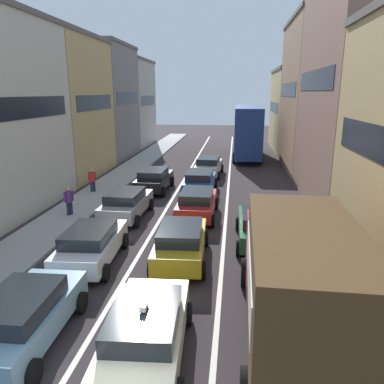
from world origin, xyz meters
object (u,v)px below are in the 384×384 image
Objects in this scene: sedan_left_lane_front at (23,316)px; sedan_left_lane_fourth at (154,179)px; removalist_box_truck at (296,276)px; hatchback_centre_lane_third at (197,203)px; sedan_centre_lane_fifth at (209,166)px; sedan_centre_lane_second at (181,242)px; taxi_centre_lane_front at (146,331)px; bus_mid_queue_primary at (248,129)px; pedestrian_near_kerb at (69,200)px; pedestrian_mid_sidewalk at (92,179)px; sedan_right_lane_behind_truck at (260,226)px; sedan_left_lane_third at (126,203)px; coupe_centre_lane_fourth at (200,181)px; wagon_left_lane_second at (91,244)px.

sedan_left_lane_front is 1.00× the size of sedan_left_lane_fourth.
removalist_box_truck reaches higher than sedan_left_lane_front.
sedan_centre_lane_fifth is at bearing 1.19° from hatchback_centre_lane_third.
sedan_centre_lane_second is (-3.62, 4.64, -1.18)m from removalist_box_truck.
bus_mid_queue_primary is at bearing -9.37° from taxi_centre_lane_front.
removalist_box_truck reaches higher than pedestrian_near_kerb.
taxi_centre_lane_front reaches higher than sedan_centre_lane_second.
pedestrian_mid_sidewalk is at bearing 108.80° from sedan_left_lane_fourth.
bus_mid_queue_primary is (3.31, 30.12, 2.03)m from taxi_centre_lane_front.
sedan_left_lane_third is at bearing 68.14° from sedan_right_lane_behind_truck.
sedan_centre_lane_second is 1.01× the size of coupe_centre_lane_fourth.
hatchback_centre_lane_third is 6.19m from sedan_left_lane_fourth.
sedan_left_lane_third is (-3.54, 10.48, -0.00)m from taxi_centre_lane_front.
wagon_left_lane_second is 1.01× the size of sedan_left_lane_fourth.
bus_mid_queue_primary is (6.59, 13.97, 2.03)m from sedan_left_lane_fourth.
sedan_left_lane_third is 1.01× the size of sedan_right_lane_behind_truck.
pedestrian_near_kerb is (-3.28, -5.94, 0.15)m from sedan_left_lane_fourth.
taxi_centre_lane_front reaches higher than wagon_left_lane_second.
pedestrian_mid_sidewalk is at bearing 22.33° from taxi_centre_lane_front.
pedestrian_mid_sidewalk is at bearing 134.95° from sedan_centre_lane_fifth.
wagon_left_lane_second is 1.01× the size of sedan_left_lane_third.
sedan_left_lane_fourth is at bearing -3.53° from wagon_left_lane_second.
removalist_box_truck is at bearing -141.38° from sedan_left_lane_third.
sedan_left_lane_fourth is 6.09m from sedan_centre_lane_fifth.
wagon_left_lane_second is at bearing 158.38° from pedestrian_near_kerb.
sedan_left_lane_front is 0.99× the size of wagon_left_lane_second.
sedan_right_lane_behind_truck is (3.39, -8.02, 0.00)m from coupe_centre_lane_fourth.
coupe_centre_lane_fourth is 7.00m from pedestrian_mid_sidewalk.
taxi_centre_lane_front is 1.00× the size of sedan_centre_lane_second.
sedan_centre_lane_second is at bearing 179.19° from pedestrian_mid_sidewalk.
pedestrian_mid_sidewalk reaches higher than sedan_right_lane_behind_truck.
hatchback_centre_lane_third is 0.99× the size of sedan_left_lane_fourth.
taxi_centre_lane_front is at bearing 167.05° from pedestrian_mid_sidewalk.
sedan_centre_lane_fifth is at bearing -0.78° from coupe_centre_lane_fourth.
sedan_left_lane_third is at bearing -1.21° from wagon_left_lane_second.
taxi_centre_lane_front is (-3.67, -1.01, -1.18)m from removalist_box_truck.
coupe_centre_lane_fourth is (3.19, 10.77, 0.00)m from wagon_left_lane_second.
removalist_box_truck is 4.66× the size of pedestrian_near_kerb.
wagon_left_lane_second and sedan_right_lane_behind_truck have the same top height.
bus_mid_queue_primary is at bearing -72.89° from pedestrian_mid_sidewalk.
sedan_left_lane_third is (-3.58, 4.83, 0.00)m from sedan_centre_lane_second.
sedan_left_lane_front is 1.01× the size of sedan_right_lane_behind_truck.
pedestrian_near_kerb is (-9.78, 2.39, 0.15)m from sedan_right_lane_behind_truck.
sedan_right_lane_behind_truck is at bearing -140.47° from sedan_left_lane_fourth.
sedan_centre_lane_second is 1.01× the size of sedan_left_lane_fourth.
wagon_left_lane_second is at bearing 162.41° from pedestrian_mid_sidewalk.
sedan_left_lane_front is 1.00× the size of coupe_centre_lane_fourth.
pedestrian_mid_sidewalk is at bearing 38.73° from removalist_box_truck.
coupe_centre_lane_fourth is 8.52m from pedestrian_near_kerb.
hatchback_centre_lane_third is at bearing -157.12° from pedestrian_mid_sidewalk.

